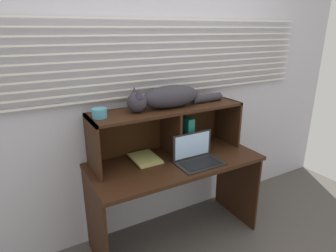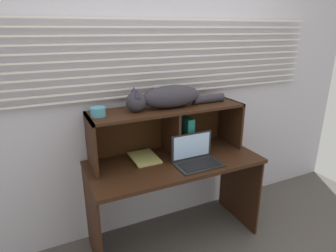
% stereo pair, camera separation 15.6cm
% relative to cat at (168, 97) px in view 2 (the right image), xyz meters
% --- Properties ---
extents(ground_plane, '(4.40, 4.40, 0.00)m').
position_rel_cat_xyz_m(ground_plane, '(0.00, -0.32, -1.25)').
color(ground_plane, '#4C4742').
extents(back_panel_with_blinds, '(4.40, 0.08, 2.50)m').
position_rel_cat_xyz_m(back_panel_with_blinds, '(0.00, 0.22, 0.01)').
color(back_panel_with_blinds, '#BBB7C2').
rests_on(back_panel_with_blinds, ground).
extents(desk, '(1.38, 0.62, 0.75)m').
position_rel_cat_xyz_m(desk, '(0.00, -0.12, -0.65)').
color(desk, black).
rests_on(desk, ground).
extents(hutch_shelf_unit, '(1.26, 0.35, 0.41)m').
position_rel_cat_xyz_m(hutch_shelf_unit, '(0.01, 0.03, -0.21)').
color(hutch_shelf_unit, black).
rests_on(hutch_shelf_unit, desk).
extents(cat, '(0.86, 0.20, 0.19)m').
position_rel_cat_xyz_m(cat, '(0.00, 0.00, 0.00)').
color(cat, '#2F2C33').
rests_on(cat, hutch_shelf_unit).
extents(laptop, '(0.36, 0.23, 0.23)m').
position_rel_cat_xyz_m(laptop, '(0.14, -0.24, -0.45)').
color(laptop, black).
rests_on(laptop, desk).
extents(binder_upright, '(0.06, 0.22, 0.31)m').
position_rel_cat_xyz_m(binder_upright, '(0.16, 0.00, -0.34)').
color(binder_upright, '#1B7364').
rests_on(binder_upright, desk).
extents(book_stack, '(0.21, 0.26, 0.03)m').
position_rel_cat_xyz_m(book_stack, '(-0.21, -0.00, -0.48)').
color(book_stack, tan).
rests_on(book_stack, desk).
extents(small_basket, '(0.11, 0.11, 0.07)m').
position_rel_cat_xyz_m(small_basket, '(-0.55, 0.00, -0.05)').
color(small_basket, teal).
rests_on(small_basket, hutch_shelf_unit).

